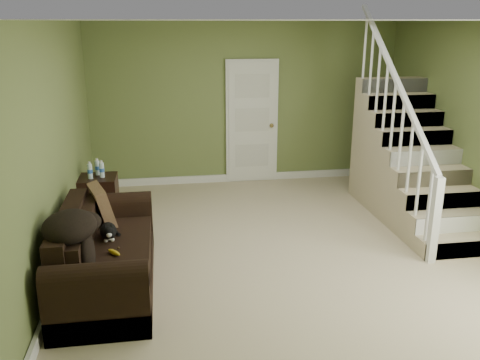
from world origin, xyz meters
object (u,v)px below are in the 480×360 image
object	(u,v)px
side_table	(99,197)
banana	(114,252)
cat	(108,231)
sofa	(103,258)

from	to	relation	value
side_table	banana	size ratio (longest dim) A/B	4.72
cat	sofa	bearing A→B (deg)	-113.91
sofa	side_table	world-z (taller)	side_table
side_table	cat	world-z (taller)	side_table
sofa	banana	xyz separation A→B (m)	(0.14, -0.21, 0.15)
cat	side_table	bearing A→B (deg)	91.42
sofa	cat	bearing A→B (deg)	74.19
sofa	banana	world-z (taller)	sofa
sofa	cat	size ratio (longest dim) A/B	4.56
sofa	side_table	size ratio (longest dim) A/B	2.47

